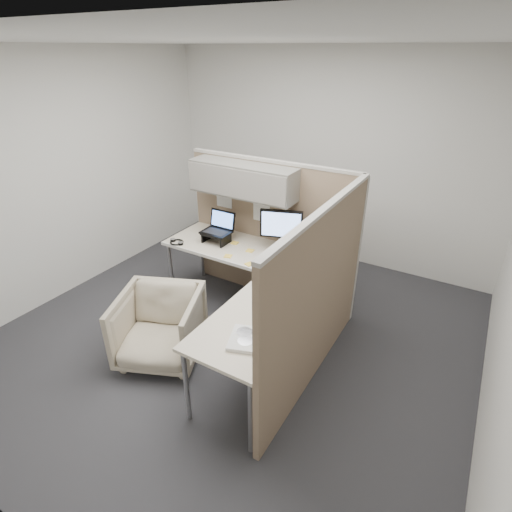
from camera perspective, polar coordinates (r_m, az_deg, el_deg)
The scene contains 20 objects.
ground at distance 4.23m, azimuth -2.95°, elevation -11.31°, with size 4.50×4.50×0.00m, color #2C2B2F.
partition_back at distance 4.39m, azimuth 0.31°, elevation 6.87°, with size 2.00×0.36×1.63m.
partition_right at distance 3.36m, azimuth 9.04°, elevation -5.88°, with size 0.07×2.03×1.63m.
desk at distance 3.87m, azimuth -0.62°, elevation -2.96°, with size 2.00×1.98×0.73m.
office_chair at distance 3.87m, azimuth -13.63°, elevation -9.42°, with size 0.73×0.68×0.75m, color #C3B39B.
monitor_left at distance 4.13m, azimuth 3.61°, elevation 4.05°, with size 0.43×0.20×0.47m.
monitor_right at distance 3.85m, azimuth 9.21°, elevation 1.91°, with size 0.38×0.29×0.47m.
laptop_station at distance 4.44m, azimuth -5.50°, elevation 3.61°, with size 0.32×0.27×0.33m.
keyboard at distance 3.97m, azimuth 3.27°, elevation -1.21°, with size 0.49×0.16×0.02m, color black.
mouse at distance 3.79m, azimuth 4.83°, elevation -2.64°, with size 0.10×0.07×0.04m, color black.
travel_mug at distance 4.09m, azimuth 5.40°, elevation 0.65°, with size 0.07×0.07×0.16m.
soda_can_green at distance 3.73m, azimuth 8.06°, elevation -2.67°, with size 0.07×0.07×0.12m, color #B21E1E.
soda_can_silver at distance 3.90m, azimuth 7.12°, elevation -1.19°, with size 0.07×0.07×0.12m, color #1E3FA5.
sticky_note_d at distance 4.25m, azimuth -0.87°, elevation 0.77°, with size 0.08×0.08×0.01m, color yellow.
sticky_note_c at distance 4.43m, azimuth -3.06°, elevation 1.88°, with size 0.08×0.08×0.01m, color yellow.
sticky_note_a at distance 4.15m, azimuth -4.01°, elevation -0.00°, with size 0.08×0.08×0.01m, color yellow.
sticky_note_b at distance 3.99m, azimuth -0.96°, elevation -1.16°, with size 0.08×0.08×0.01m, color yellow.
headphones at distance 4.51m, azimuth -11.26°, elevation 1.97°, with size 0.19×0.17×0.03m.
paper_stack at distance 3.01m, azimuth -1.52°, elevation -11.75°, with size 0.31×0.35×0.03m.
desk_clock at distance 3.32m, azimuth 2.87°, elevation -6.96°, with size 0.08×0.09×0.09m.
Camera 1 is at (1.86, -2.71, 2.65)m, focal length 28.00 mm.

